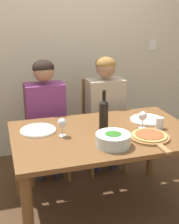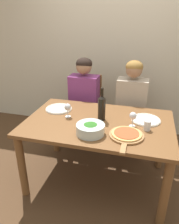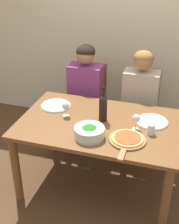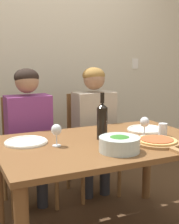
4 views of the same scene
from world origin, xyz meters
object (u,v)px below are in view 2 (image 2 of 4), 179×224
dinner_plate_left (59,109)px  person_man (131,100)px  chair_left (86,107)px  chair_right (131,112)px  wine_glass_left (68,108)px  water_tumbler (147,125)px  wine_bottle (102,107)px  wine_glass_right (133,117)px  broccoli_bowl (90,129)px  pizza_on_board (126,135)px  dinner_plate_right (146,120)px  person_woman (84,95)px

dinner_plate_left → person_man: bearing=33.5°
dinner_plate_left → chair_left: bearing=76.8°
chair_right → wine_glass_left: 1.05m
chair_left → water_tumbler: bearing=-45.7°
wine_bottle → water_tumbler: 0.48m
chair_left → chair_right: 0.63m
dinner_plate_left → wine_glass_right: bearing=-12.9°
wine_bottle → dinner_plate_left: (-0.53, 0.13, -0.13)m
wine_bottle → wine_glass_right: (0.32, -0.07, -0.03)m
chair_left → wine_glass_right: chair_left is taller
chair_right → water_tumbler: bearing=-76.2°
wine_bottle → water_tumbler: bearing=-12.9°
broccoli_bowl → pizza_on_board: bearing=6.2°
pizza_on_board → dinner_plate_right: bearing=66.8°
person_man → dinner_plate_right: bearing=-70.4°
chair_left → wine_glass_left: 0.85m
dinner_plate_left → wine_glass_left: 0.25m
chair_left → wine_bottle: (0.38, -0.76, 0.36)m
chair_right → wine_glass_left: chair_right is taller
dinner_plate_right → wine_glass_left: (-0.80, -0.12, 0.10)m
wine_bottle → dinner_plate_left: wine_bottle is taller
pizza_on_board → chair_right: bearing=92.1°
broccoli_bowl → water_tumbler: broccoli_bowl is taller
dinner_plate_right → pizza_on_board: size_ratio=0.66×
dinner_plate_right → wine_glass_right: wine_glass_right is taller
chair_right → dinner_plate_right: chair_right is taller
wine_glass_right → chair_left: bearing=130.3°
broccoli_bowl → person_woman: bearing=109.9°
wine_glass_left → wine_glass_right: 0.68m
chair_right → wine_glass_right: 0.89m
chair_right → wine_bottle: bearing=-108.3°
broccoli_bowl → dinner_plate_right: size_ratio=0.88×
person_woman → pizza_on_board: (0.67, -0.92, 0.01)m
person_woman → dinner_plate_left: (-0.15, -0.51, 0.00)m
chair_right → broccoli_bowl: chair_right is taller
water_tumbler → broccoli_bowl: bearing=-157.6°
broccoli_bowl → pizza_on_board: size_ratio=0.58×
person_man → chair_left: bearing=169.6°
person_man → dinner_plate_left: person_man is taller
water_tumbler → wine_glass_right: bearing=165.2°
wine_glass_left → broccoli_bowl: bearing=-41.1°
broccoli_bowl → dinner_plate_right: broccoli_bowl is taller
person_man → dinner_plate_left: (-0.78, -0.51, 0.00)m
person_woman → wine_glass_right: person_woman is taller
person_man → dinner_plate_left: 0.93m
wine_glass_left → water_tumbler: 0.82m
chair_right → wine_glass_right: bearing=-85.1°
dinner_plate_left → chair_right: bearing=39.0°
wine_bottle → wine_glass_right: wine_bottle is taller
chair_right → person_man: size_ratio=0.79×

